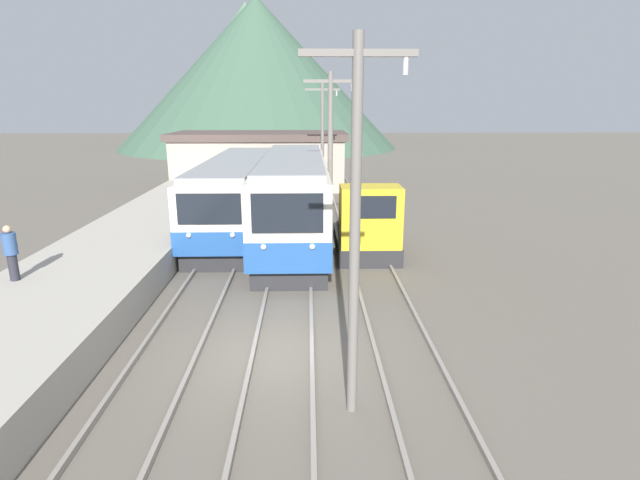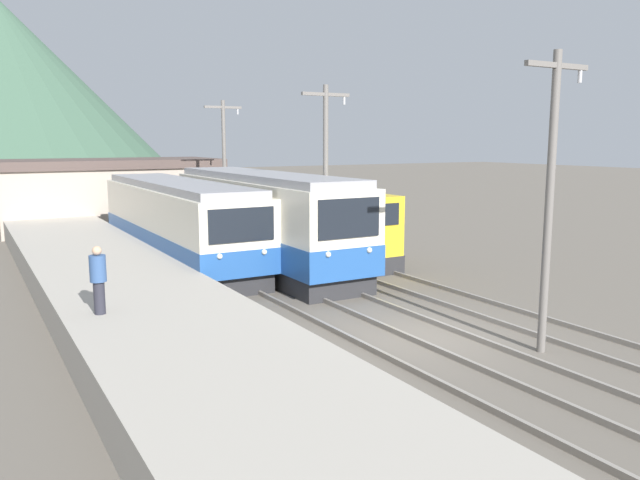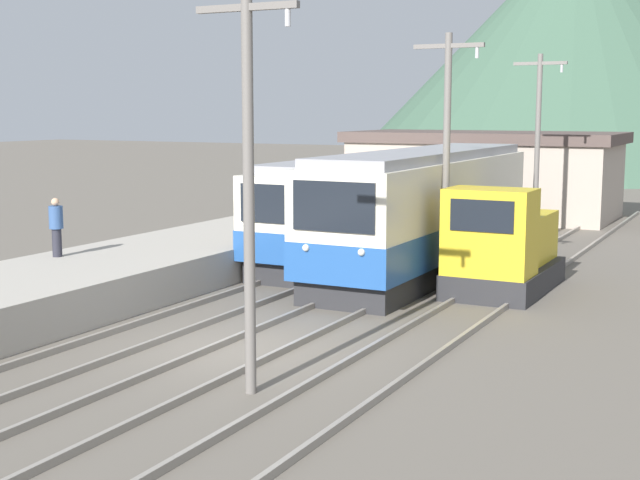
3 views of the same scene
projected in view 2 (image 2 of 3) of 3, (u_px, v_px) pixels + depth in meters
The scene contains 13 objects.
ground_plane at pixel (425, 337), 16.34m from camera, with size 200.00×200.00×0.00m, color #665E54.
platform_left at pixel (195, 359), 13.17m from camera, with size 4.50×54.00×1.04m, color #ADA599.
track_left at pixel (341, 351), 15.04m from camera, with size 1.54×60.00×0.14m.
track_center at pixel (431, 333), 16.43m from camera, with size 1.54×60.00×0.14m.
track_right at pixel (512, 317), 17.91m from camera, with size 1.54×60.00×0.14m.
commuter_train_left at pixel (178, 226), 25.68m from camera, with size 2.84×13.58×3.46m.
commuter_train_center at pixel (263, 224), 25.06m from camera, with size 2.84×12.88×3.82m.
shunting_locomotive at pixel (350, 238), 25.10m from camera, with size 2.40×4.68×3.00m.
catenary_mast_near at pixel (550, 193), 14.59m from camera, with size 2.00×0.20×7.12m.
catenary_mast_mid at pixel (326, 173), 23.43m from camera, with size 2.00×0.20×7.12m.
catenary_mast_far at pixel (224, 164), 32.27m from camera, with size 2.00×0.20×7.12m.
person_on_platform at pixel (98, 277), 14.57m from camera, with size 0.38×0.38×1.63m.
station_building at pixel (109, 193), 36.94m from camera, with size 12.60×6.30×4.01m.
Camera 2 is at (-10.26, -12.24, 5.09)m, focal length 35.00 mm.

